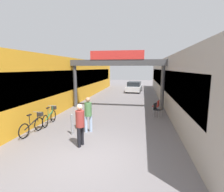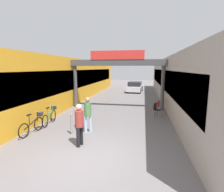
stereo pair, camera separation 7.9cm
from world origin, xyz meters
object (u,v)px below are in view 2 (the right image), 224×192
Objects in this scene: bicycle_black_nearest at (33,124)px; bicycle_green_second at (50,116)px; pedestrian_companion at (79,122)px; cafe_chair_red_farther at (157,105)px; cafe_chair_black_nearer at (157,109)px; parked_car_white at (135,87)px; pedestrian_with_dog at (88,112)px; bollard_post_metal at (72,124)px; dog_on_leash at (79,121)px.

bicycle_black_nearest is 1.46m from bicycle_green_second.
pedestrian_companion is 1.91× the size of cafe_chair_red_farther.
parked_car_white reaches higher than cafe_chair_black_nearer.
pedestrian_with_dog is 1.92× the size of cafe_chair_red_farther.
parked_car_white is (2.17, 15.47, 0.14)m from bollard_post_metal.
bollard_post_metal is (1.85, 0.18, 0.06)m from bicycle_black_nearest.
bicycle_green_second reaches higher than cafe_chair_red_farther.
pedestrian_companion is 1.44m from bollard_post_metal.
pedestrian_companion is 6.72m from cafe_chair_red_farther.
pedestrian_with_dog is at bearing 95.88° from pedestrian_companion.
bicycle_green_second is at bearing -157.69° from cafe_chair_black_nearer.
dog_on_leash is 14.76m from parked_car_white.
pedestrian_with_dog is at bearing -136.56° from cafe_chair_black_nearer.
pedestrian_companion reaches higher than dog_on_leash.
cafe_chair_red_farther is at bearing 84.58° from cafe_chair_black_nearer.
parked_car_white reaches higher than dog_on_leash.
pedestrian_companion reaches higher than cafe_chair_black_nearer.
bicycle_black_nearest is at bearing -141.07° from cafe_chair_red_farther.
cafe_chair_red_farther is (0.09, 1.00, 0.00)m from cafe_chair_black_nearer.
cafe_chair_red_farther is (4.19, 4.70, 0.04)m from bollard_post_metal.
pedestrian_companion reaches higher than bicycle_green_second.
bollard_post_metal is 0.24× the size of parked_car_white.
pedestrian_companion is at bearing -120.24° from cafe_chair_red_farther.
dog_on_leash is 0.87× the size of cafe_chair_black_nearer.
parked_car_white is at bearing 100.64° from cafe_chair_red_farther.
cafe_chair_red_farther is at bearing 50.28° from pedestrian_with_dog.
cafe_chair_red_farther is at bearing 42.50° from dog_on_leash.
pedestrian_companion reaches higher than parked_car_white.
bollard_post_metal is 6.30m from cafe_chair_red_farther.
cafe_chair_black_nearer is (3.28, 4.80, -0.43)m from pedestrian_companion.
bicycle_black_nearest is 0.41× the size of parked_car_white.
parked_car_white is (3.98, 14.19, 0.21)m from bicycle_green_second.
cafe_chair_red_farther is at bearing 29.69° from bicycle_green_second.
parked_car_white is (1.36, 16.57, -0.33)m from pedestrian_companion.
dog_on_leash is at bearing -12.65° from bicycle_green_second.
dog_on_leash is (-0.64, 0.43, -0.63)m from pedestrian_with_dog.
cafe_chair_black_nearer is at bearing 43.44° from pedestrian_with_dog.
pedestrian_with_dog is 1.01× the size of bicycle_black_nearest.
bicycle_green_second is at bearing 88.21° from bicycle_black_nearest.
dog_on_leash is 0.46× the size of bicycle_green_second.
cafe_chair_red_farther is (3.54, 4.26, -0.44)m from pedestrian_with_dog.
pedestrian_with_dog is at bearing -18.79° from bicycle_green_second.
pedestrian_companion reaches higher than bicycle_black_nearest.
bicycle_black_nearest is 7.11m from cafe_chair_black_nearer.
pedestrian_with_dog is 1.55m from pedestrian_companion.
bicycle_black_nearest is (-2.67, 0.91, -0.54)m from pedestrian_companion.
parked_car_white is at bearing 85.32° from pedestrian_companion.
dog_on_leash is 1.87m from bicycle_green_second.
cafe_chair_black_nearer is at bearing 34.73° from dog_on_leash.
bollard_post_metal is at bearing -145.86° from pedestrian_with_dog.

